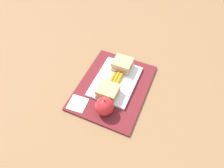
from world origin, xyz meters
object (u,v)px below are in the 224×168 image
Objects in this scene: food_tray at (115,81)px; sandwich_half_right at (108,91)px; sandwich_half_left at (123,64)px; carrot_sticks_bundle at (116,79)px; paper_napkin at (78,104)px; apple at (105,106)px.

sandwich_half_right is at bearing 0.00° from food_tray.
sandwich_half_left is (-0.08, 0.00, 0.03)m from food_tray.
carrot_sticks_bundle is 0.19m from paper_napkin.
apple is at bearing 6.68° from carrot_sticks_bundle.
food_tray is 0.15m from apple.
food_tray is at bearing 180.00° from sandwich_half_right.
sandwich_half_left reaches higher than paper_napkin.
paper_napkin is (0.16, -0.09, -0.02)m from carrot_sticks_bundle.
paper_napkin is (0.24, -0.10, -0.03)m from sandwich_half_left.
sandwich_half_left is at bearing 180.00° from sandwich_half_right.
food_tray is 2.88× the size of sandwich_half_left.
sandwich_half_right reaches higher than food_tray.
paper_napkin is at bearing -30.57° from carrot_sticks_bundle.
sandwich_half_left is 0.08m from carrot_sticks_bundle.
apple reaches higher than sandwich_half_left.
paper_napkin is at bearing -49.25° from sandwich_half_right.
sandwich_half_left is 1.00× the size of sandwich_half_right.
food_tray is 2.75× the size of apple.
paper_napkin is at bearing -21.79° from sandwich_half_left.
sandwich_half_right is at bearing 0.25° from carrot_sticks_bundle.
sandwich_half_left reaches higher than carrot_sticks_bundle.
carrot_sticks_bundle is 0.93× the size of apple.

